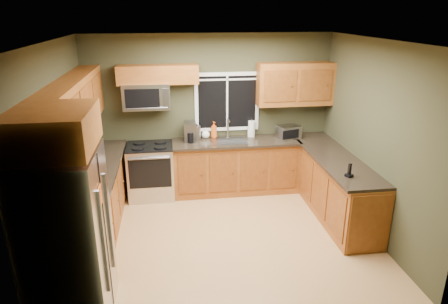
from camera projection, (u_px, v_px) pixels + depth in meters
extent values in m
plane|color=tan|center=(224.00, 236.00, 5.71)|extent=(4.20, 4.20, 0.00)
plane|color=white|center=(224.00, 41.00, 4.80)|extent=(4.20, 4.20, 0.00)
plane|color=#353521|center=(210.00, 114.00, 6.93)|extent=(4.20, 0.00, 4.20)
plane|color=#353521|center=(251.00, 211.00, 3.58)|extent=(4.20, 0.00, 4.20)
plane|color=#353521|center=(58.00, 154.00, 4.99)|extent=(0.00, 3.60, 3.60)
plane|color=#353521|center=(374.00, 140.00, 5.52)|extent=(0.00, 3.60, 3.60)
cube|color=white|center=(227.00, 102.00, 6.89)|extent=(1.12, 0.03, 1.02)
cube|color=black|center=(227.00, 102.00, 6.88)|extent=(1.00, 0.01, 0.90)
cube|color=white|center=(227.00, 102.00, 6.88)|extent=(0.03, 0.01, 0.90)
cube|color=white|center=(227.00, 79.00, 6.75)|extent=(1.00, 0.01, 0.03)
cube|color=brown|center=(96.00, 200.00, 5.77)|extent=(0.60, 2.65, 0.90)
cube|color=black|center=(95.00, 170.00, 5.61)|extent=(0.65, 2.65, 0.04)
cube|color=brown|center=(236.00, 167.00, 7.01)|extent=(2.17, 0.60, 0.90)
cube|color=black|center=(236.00, 142.00, 6.83)|extent=(2.17, 0.65, 0.04)
cube|color=brown|center=(332.00, 184.00, 6.30)|extent=(0.60, 2.50, 0.90)
cube|color=brown|center=(370.00, 224.00, 5.13)|extent=(0.56, 0.02, 0.82)
cube|color=black|center=(333.00, 157.00, 6.14)|extent=(0.65, 2.50, 0.04)
cube|color=brown|center=(74.00, 105.00, 5.28)|extent=(0.33, 2.65, 0.72)
cube|color=brown|center=(158.00, 74.00, 6.43)|extent=(1.30, 0.33, 0.30)
cube|color=brown|center=(295.00, 84.00, 6.79)|extent=(1.30, 0.33, 0.72)
cube|color=brown|center=(52.00, 130.00, 3.59)|extent=(0.72, 0.90, 0.38)
cube|color=#B7B7BC|center=(69.00, 239.00, 3.97)|extent=(0.72, 0.90, 1.80)
cube|color=slate|center=(103.00, 243.00, 3.81)|extent=(0.03, 0.04, 1.10)
cube|color=slate|center=(109.00, 222.00, 4.19)|extent=(0.03, 0.04, 1.10)
cube|color=black|center=(106.00, 236.00, 4.02)|extent=(0.01, 0.02, 1.78)
cube|color=#D65414|center=(100.00, 196.00, 3.76)|extent=(0.01, 0.14, 0.20)
cube|color=#B7B7BC|center=(151.00, 172.00, 6.80)|extent=(0.76, 0.65, 0.90)
cube|color=black|center=(150.00, 146.00, 6.65)|extent=(0.76, 0.64, 0.03)
cube|color=black|center=(150.00, 174.00, 6.46)|extent=(0.68, 0.02, 0.50)
cylinder|color=slate|center=(149.00, 158.00, 6.35)|extent=(0.64, 0.04, 0.04)
cylinder|color=black|center=(138.00, 148.00, 6.48)|extent=(0.20, 0.20, 0.01)
cylinder|color=black|center=(160.00, 147.00, 6.53)|extent=(0.20, 0.20, 0.01)
cylinder|color=black|center=(139.00, 143.00, 6.75)|extent=(0.20, 0.20, 0.01)
cylinder|color=black|center=(160.00, 142.00, 6.79)|extent=(0.20, 0.20, 0.01)
cube|color=#B7B7BC|center=(147.00, 96.00, 6.49)|extent=(0.76, 0.38, 0.42)
cube|color=black|center=(142.00, 98.00, 6.30)|extent=(0.54, 0.01, 0.30)
cube|color=slate|center=(166.00, 98.00, 6.35)|extent=(0.10, 0.01, 0.30)
cylinder|color=slate|center=(147.00, 108.00, 6.35)|extent=(0.66, 0.02, 0.02)
cube|color=slate|center=(229.00, 141.00, 6.81)|extent=(0.60, 0.42, 0.02)
cylinder|color=#B7B7BC|center=(228.00, 128.00, 6.94)|extent=(0.03, 0.03, 0.34)
cylinder|color=#B7B7BC|center=(229.00, 120.00, 6.81)|extent=(0.03, 0.18, 0.03)
cube|color=#B7B7BC|center=(288.00, 132.00, 6.91)|extent=(0.43, 0.37, 0.23)
cube|color=black|center=(291.00, 134.00, 6.78)|extent=(0.31, 0.10, 0.16)
cube|color=slate|center=(190.00, 132.00, 6.76)|extent=(0.20, 0.25, 0.33)
cylinder|color=black|center=(190.00, 137.00, 6.70)|extent=(0.12, 0.12, 0.18)
cylinder|color=#B7B7BC|center=(196.00, 133.00, 6.86)|extent=(0.22, 0.22, 0.24)
cone|color=black|center=(196.00, 125.00, 6.81)|extent=(0.15, 0.15, 0.07)
cylinder|color=white|center=(252.00, 129.00, 7.01)|extent=(0.16, 0.16, 0.28)
cylinder|color=slate|center=(252.00, 121.00, 6.96)|extent=(0.03, 0.03, 0.04)
imported|color=#D65414|center=(214.00, 130.00, 6.94)|extent=(0.15, 0.15, 0.29)
imported|color=white|center=(250.00, 131.00, 7.03)|extent=(0.09, 0.09, 0.19)
imported|color=white|center=(206.00, 133.00, 6.94)|extent=(0.14, 0.14, 0.18)
cube|color=black|center=(349.00, 175.00, 5.35)|extent=(0.11, 0.11, 0.04)
cube|color=black|center=(350.00, 169.00, 5.31)|extent=(0.05, 0.04, 0.15)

